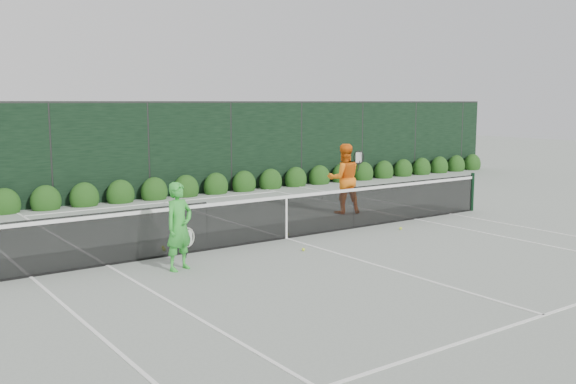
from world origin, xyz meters
TOP-DOWN VIEW (x-y plane):
  - ground at (0.00, 0.00)m, footprint 80.00×80.00m
  - tennis_net at (-0.02, 0.00)m, footprint 12.90×0.10m
  - player_woman at (-3.13, -1.05)m, footprint 0.69×0.55m
  - player_man at (3.21, 1.79)m, footprint 1.13×1.02m
  - court_lines at (0.00, 0.00)m, footprint 11.03×23.83m
  - windscreen_fence at (0.00, -2.71)m, footprint 32.00×21.07m
  - hedge_row at (-0.00, 7.15)m, footprint 31.66×0.65m
  - tennis_balls at (-0.56, -0.11)m, footprint 5.63×1.93m

SIDE VIEW (x-z plane):
  - ground at x=0.00m, z-range 0.00..0.00m
  - court_lines at x=0.00m, z-range 0.00..0.01m
  - tennis_balls at x=-0.56m, z-range 0.00..0.07m
  - hedge_row at x=0.00m, z-range -0.23..0.70m
  - tennis_net at x=-0.02m, z-range 0.00..1.07m
  - player_woman at x=-3.13m, z-range 0.00..1.61m
  - player_man at x=3.21m, z-range 0.00..1.91m
  - windscreen_fence at x=0.00m, z-range -0.02..3.04m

